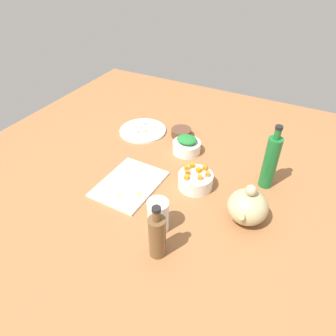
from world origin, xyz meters
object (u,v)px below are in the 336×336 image
(bowl_greens, at_px, (187,147))
(bowl_carrots, at_px, (196,180))
(cutting_board, at_px, (130,184))
(bowl_small_side, at_px, (181,132))
(plate_tofu, at_px, (143,131))
(bottle_0, at_px, (157,236))
(teapot, at_px, (247,206))
(bottle_1, at_px, (270,162))
(drinking_glass_0, at_px, (158,215))

(bowl_greens, relative_size, bowl_carrots, 0.93)
(cutting_board, xyz_separation_m, bowl_small_side, (-0.44, 0.03, 0.01))
(cutting_board, height_order, plate_tofu, plate_tofu)
(bowl_small_side, distance_m, bottle_0, 0.73)
(bowl_greens, bearing_deg, teapot, 51.85)
(cutting_board, distance_m, bowl_small_side, 0.44)
(bottle_1, bearing_deg, bowl_carrots, -60.80)
(teapot, bearing_deg, bottle_0, -37.26)
(bottle_1, bearing_deg, bottle_0, -24.58)
(bottle_1, bearing_deg, plate_tofu, -100.86)
(bottle_0, distance_m, bottle_1, 0.55)
(bottle_0, bearing_deg, bowl_greens, -164.40)
(bowl_greens, height_order, drinking_glass_0, drinking_glass_0)
(teapot, xyz_separation_m, drinking_glass_0, (0.18, -0.26, -0.00))
(bowl_small_side, bearing_deg, bottle_1, 68.73)
(bowl_small_side, bearing_deg, bowl_greens, 35.42)
(plate_tofu, distance_m, teapot, 0.74)
(bowl_greens, xyz_separation_m, teapot, (0.29, 0.37, 0.04))
(plate_tofu, bearing_deg, bowl_small_side, 105.89)
(cutting_board, bearing_deg, drinking_glass_0, 56.19)
(plate_tofu, bearing_deg, bottle_1, 79.14)
(plate_tofu, distance_m, drinking_glass_0, 0.66)
(bowl_carrots, xyz_separation_m, bottle_0, (0.36, 0.02, 0.05))
(bowl_greens, bearing_deg, bowl_carrots, 33.25)
(cutting_board, relative_size, bottle_0, 1.38)
(bowl_greens, bearing_deg, plate_tofu, -102.53)
(bowl_carrots, bearing_deg, bottle_0, 3.62)
(plate_tofu, bearing_deg, bottle_0, 34.79)
(bowl_small_side, height_order, bottle_0, bottle_0)
(bowl_small_side, height_order, teapot, teapot)
(plate_tofu, bearing_deg, bowl_carrots, 57.03)
(plate_tofu, height_order, bottle_1, bottle_1)
(bowl_carrots, relative_size, bottle_0, 0.68)
(bowl_carrots, height_order, teapot, teapot)
(bowl_greens, bearing_deg, bowl_small_side, -144.58)
(plate_tofu, xyz_separation_m, bottle_0, (0.63, 0.44, 0.08))
(bowl_greens, xyz_separation_m, bottle_1, (0.07, 0.39, 0.09))
(bottle_1, bearing_deg, drinking_glass_0, -34.62)
(cutting_board, distance_m, bowl_greens, 0.34)
(bowl_carrots, height_order, bowl_small_side, bowl_carrots)
(plate_tofu, relative_size, bottle_1, 0.86)
(cutting_board, relative_size, bowl_greens, 2.19)
(bowl_carrots, relative_size, bowl_small_side, 1.40)
(bottle_0, bearing_deg, bowl_carrots, -176.38)
(bowl_carrots, bearing_deg, drinking_glass_0, -5.94)
(bowl_greens, height_order, bowl_small_side, bowl_greens)
(teapot, bearing_deg, bottle_1, 175.29)
(teapot, bearing_deg, cutting_board, -85.72)
(bottle_0, bearing_deg, bowl_small_side, -160.54)
(plate_tofu, height_order, bowl_greens, bowl_greens)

